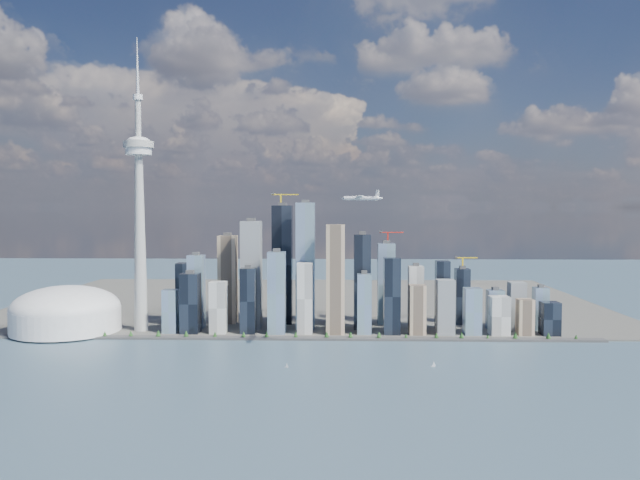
{
  "coord_description": "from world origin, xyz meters",
  "views": [
    {
      "loc": [
        74.36,
        -856.61,
        237.26
      ],
      "look_at": [
        42.61,
        260.0,
        178.72
      ],
      "focal_mm": 35.0,
      "sensor_mm": 36.0,
      "label": 1
    }
  ],
  "objects_px": {
    "airplane": "(362,198)",
    "sailboat_east": "(433,365)",
    "needle_tower": "(139,208)",
    "sailboat_west": "(287,366)",
    "dome_stadium": "(66,312)"
  },
  "relations": [
    {
      "from": "sailboat_east",
      "to": "sailboat_west",
      "type": "bearing_deg",
      "value": -168.06
    },
    {
      "from": "dome_stadium",
      "to": "sailboat_west",
      "type": "xyz_separation_m",
      "value": [
        439.05,
        -246.42,
        -36.79
      ]
    },
    {
      "from": "needle_tower",
      "to": "dome_stadium",
      "type": "bearing_deg",
      "value": -175.91
    },
    {
      "from": "needle_tower",
      "to": "sailboat_east",
      "type": "xyz_separation_m",
      "value": [
        517.34,
        -246.21,
        -232.71
      ]
    },
    {
      "from": "needle_tower",
      "to": "airplane",
      "type": "relative_size",
      "value": 8.48
    },
    {
      "from": "airplane",
      "to": "sailboat_west",
      "type": "relative_size",
      "value": 7.88
    },
    {
      "from": "sailboat_west",
      "to": "sailboat_east",
      "type": "height_order",
      "value": "sailboat_east"
    },
    {
      "from": "sailboat_west",
      "to": "dome_stadium",
      "type": "bearing_deg",
      "value": 172.1
    },
    {
      "from": "airplane",
      "to": "sailboat_east",
      "type": "relative_size",
      "value": 6.67
    },
    {
      "from": "needle_tower",
      "to": "sailboat_east",
      "type": "height_order",
      "value": "needle_tower"
    },
    {
      "from": "airplane",
      "to": "sailboat_east",
      "type": "height_order",
      "value": "airplane"
    },
    {
      "from": "needle_tower",
      "to": "airplane",
      "type": "xyz_separation_m",
      "value": [
        411.89,
        -192.72,
        16.58
      ]
    },
    {
      "from": "dome_stadium",
      "to": "airplane",
      "type": "height_order",
      "value": "airplane"
    },
    {
      "from": "dome_stadium",
      "to": "airplane",
      "type": "bearing_deg",
      "value": -18.32
    },
    {
      "from": "needle_tower",
      "to": "sailboat_west",
      "type": "xyz_separation_m",
      "value": [
        299.05,
        -256.42,
        -233.2
      ]
    }
  ]
}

